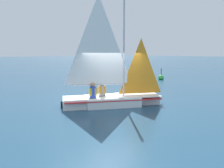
# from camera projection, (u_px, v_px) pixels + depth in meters

# --- Properties ---
(ground_plane) EXTENTS (260.00, 260.00, 0.00)m
(ground_plane) POSITION_uv_depth(u_px,v_px,m) (112.00, 105.00, 10.53)
(ground_plane) COLOR navy
(sailboat_main) EXTENTS (4.70, 3.37, 5.23)m
(sailboat_main) POSITION_uv_depth(u_px,v_px,m) (111.00, 91.00, 10.42)
(sailboat_main) COLOR white
(sailboat_main) RESTS_ON ground_plane
(sailor_helm) EXTENTS (0.42, 0.40, 1.16)m
(sailor_helm) POSITION_uv_depth(u_px,v_px,m) (102.00, 92.00, 10.56)
(sailor_helm) COLOR black
(sailor_helm) RESTS_ON ground_plane
(sailor_crew) EXTENTS (0.42, 0.40, 1.16)m
(sailor_crew) POSITION_uv_depth(u_px,v_px,m) (93.00, 94.00, 10.06)
(sailor_crew) COLOR black
(sailor_crew) RESTS_ON ground_plane
(buoy_marker) EXTENTS (0.53, 0.53, 1.15)m
(buoy_marker) POSITION_uv_depth(u_px,v_px,m) (161.00, 78.00, 20.29)
(buoy_marker) COLOR green
(buoy_marker) RESTS_ON ground_plane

